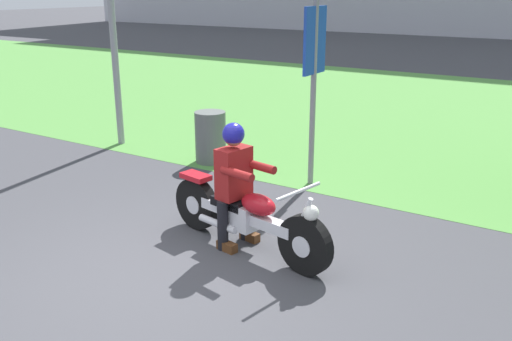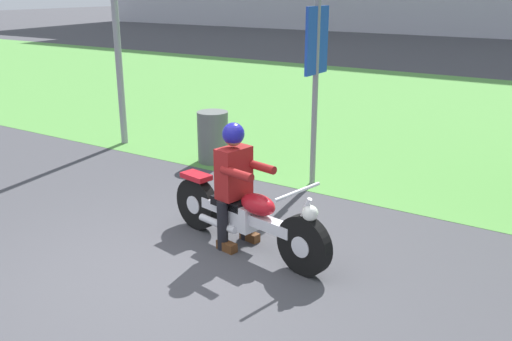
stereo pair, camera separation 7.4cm
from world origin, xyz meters
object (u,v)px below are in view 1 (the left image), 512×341
at_px(motorcycle_lead, 246,217).
at_px(sign_banner, 314,65).
at_px(rider_lead, 235,176).
at_px(trash_can, 210,137).

height_order(motorcycle_lead, sign_banner, sign_banner).
distance_m(motorcycle_lead, rider_lead, 0.46).
distance_m(motorcycle_lead, sign_banner, 2.69).
bearing_deg(rider_lead, sign_banner, 106.38).
height_order(motorcycle_lead, rider_lead, rider_lead).
height_order(rider_lead, sign_banner, sign_banner).
xyz_separation_m(trash_can, sign_banner, (1.86, -0.07, 1.31)).
xyz_separation_m(rider_lead, trash_can, (-2.09, 2.34, -0.39)).
bearing_deg(motorcycle_lead, sign_banner, 110.34).
bearing_deg(sign_banner, trash_can, 177.72).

